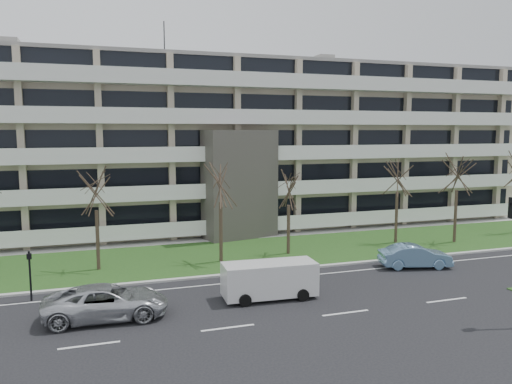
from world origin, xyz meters
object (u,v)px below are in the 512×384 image
object	(u,v)px
silver_pickup	(106,302)
pedestrian_signal	(30,269)
white_van	(271,277)
blue_sedan	(415,256)

from	to	relation	value
silver_pickup	pedestrian_signal	size ratio (longest dim) A/B	2.17
white_van	pedestrian_signal	size ratio (longest dim) A/B	1.91
blue_sedan	pedestrian_signal	xyz separation A→B (m)	(-23.24, 0.78, 0.94)
blue_sedan	pedestrian_signal	distance (m)	23.27
blue_sedan	pedestrian_signal	world-z (taller)	pedestrian_signal
pedestrian_signal	white_van	bearing A→B (deg)	-22.18
white_van	pedestrian_signal	distance (m)	12.68
pedestrian_signal	silver_pickup	bearing A→B (deg)	-52.02
silver_pickup	pedestrian_signal	world-z (taller)	pedestrian_signal
silver_pickup	white_van	world-z (taller)	white_van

